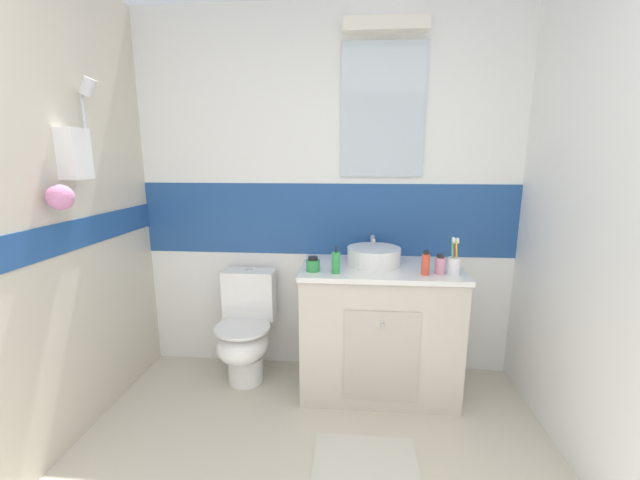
% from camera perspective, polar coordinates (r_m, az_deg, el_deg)
% --- Properties ---
extents(wall_back_tiled, '(3.20, 0.20, 2.50)m').
position_cam_1_polar(wall_back_tiled, '(2.75, 1.13, 6.53)').
color(wall_back_tiled, white).
rests_on(wall_back_tiled, ground_plane).
extents(vanity_cabinet, '(1.00, 0.58, 0.85)m').
position_cam_1_polar(vanity_cabinet, '(2.65, 8.58, -12.64)').
color(vanity_cabinet, beige).
rests_on(vanity_cabinet, ground_plane).
extents(sink_basin, '(0.34, 0.38, 0.16)m').
position_cam_1_polar(sink_basin, '(2.52, 7.89, -2.25)').
color(sink_basin, white).
rests_on(sink_basin, vanity_cabinet).
extents(toilet, '(0.37, 0.50, 0.76)m').
position_cam_1_polar(toilet, '(2.80, -10.84, -12.93)').
color(toilet, white).
rests_on(toilet, ground_plane).
extents(toothbrush_cup, '(0.08, 0.08, 0.23)m').
position_cam_1_polar(toothbrush_cup, '(2.41, 19.01, -3.41)').
color(toothbrush_cup, white).
rests_on(toothbrush_cup, vanity_cabinet).
extents(soap_dispenser, '(0.05, 0.05, 0.17)m').
position_cam_1_polar(soap_dispenser, '(2.31, 2.34, -3.30)').
color(soap_dispenser, green).
rests_on(soap_dispenser, vanity_cabinet).
extents(hair_gel_jar, '(0.08, 0.08, 0.09)m').
position_cam_1_polar(hair_gel_jar, '(2.35, -1.02, -3.63)').
color(hair_gel_jar, green).
rests_on(hair_gel_jar, vanity_cabinet).
extents(deodorant_spray_can, '(0.05, 0.05, 0.14)m').
position_cam_1_polar(deodorant_spray_can, '(2.36, 15.21, -3.36)').
color(deodorant_spray_can, '#D84C33').
rests_on(deodorant_spray_can, vanity_cabinet).
extents(lotion_bottle_short, '(0.06, 0.06, 0.12)m').
position_cam_1_polar(lotion_bottle_short, '(2.40, 17.18, -3.52)').
color(lotion_bottle_short, pink).
rests_on(lotion_bottle_short, vanity_cabinet).
extents(bath_mat, '(0.53, 0.33, 0.01)m').
position_cam_1_polar(bath_mat, '(2.31, 6.63, -29.23)').
color(bath_mat, beige).
rests_on(bath_mat, ground_plane).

